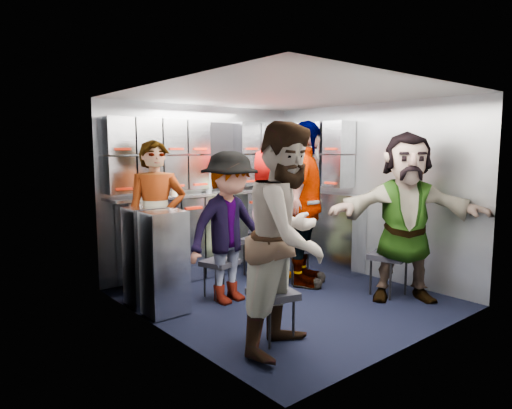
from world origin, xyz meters
TOP-DOWN VIEW (x-y plane):
  - floor at (0.00, 0.00)m, footprint 3.00×3.00m
  - wall_back at (0.00, 1.50)m, footprint 2.80×0.04m
  - wall_left at (-1.40, 0.00)m, footprint 0.04×3.00m
  - wall_right at (1.40, 0.00)m, footprint 0.04×3.00m
  - ceiling at (0.00, 0.00)m, footprint 2.80×3.00m
  - cart_bank_back at (0.00, 1.29)m, footprint 2.68×0.38m
  - cart_bank_left at (-1.19, 0.56)m, footprint 0.38×0.76m
  - counter at (0.00, 1.29)m, footprint 2.68×0.42m
  - locker_bank_back at (0.00, 1.35)m, footprint 2.68×0.28m
  - locker_bank_right at (1.25, 0.70)m, footprint 0.28×1.00m
  - right_cabinet at (1.25, 0.60)m, footprint 0.28×1.20m
  - coffee_niche at (0.18, 1.41)m, footprint 0.46×0.16m
  - red_latch_strip at (0.00, 1.09)m, footprint 2.60×0.02m
  - jump_seat_near_left at (-0.80, -0.71)m, footprint 0.43×0.42m
  - jump_seat_mid_left at (-0.50, 0.46)m, footprint 0.41×0.40m
  - jump_seat_center at (0.36, 0.82)m, footprint 0.51×0.50m
  - jump_seat_mid_right at (0.51, 0.38)m, footprint 0.44×0.43m
  - jump_seat_near_right at (0.94, -0.63)m, footprint 0.48×0.46m
  - attendant_standing at (-1.03, 0.82)m, footprint 0.71×0.61m
  - attendant_arc_a at (-0.80, -0.89)m, footprint 1.04×0.94m
  - attendant_arc_b at (-0.50, 0.28)m, footprint 1.03×0.64m
  - attendant_arc_c at (0.36, 0.64)m, footprint 0.88×0.69m
  - attendant_arc_d at (0.51, 0.20)m, footprint 1.17×0.99m
  - attendant_arc_e at (0.94, -0.81)m, footprint 1.53×1.48m
  - bottle_left at (-0.10, 1.24)m, footprint 0.07×0.07m
  - bottle_mid at (0.25, 1.24)m, footprint 0.06×0.06m
  - bottle_right at (0.67, 1.24)m, footprint 0.06×0.06m
  - cup_left at (-0.59, 1.23)m, footprint 0.08×0.08m
  - cup_right at (0.88, 1.23)m, footprint 0.07×0.07m

SIDE VIEW (x-z plane):
  - floor at x=0.00m, z-range 0.00..0.00m
  - jump_seat_mid_left at x=-0.50m, z-range 0.15..0.55m
  - jump_seat_mid_right at x=0.51m, z-range 0.16..0.57m
  - jump_seat_near_left at x=-0.80m, z-range 0.16..0.58m
  - jump_seat_near_right at x=0.94m, z-range 0.18..0.63m
  - jump_seat_center at x=0.36m, z-range 0.18..0.66m
  - cart_bank_back at x=0.00m, z-range 0.00..0.99m
  - cart_bank_left at x=-1.19m, z-range 0.00..0.99m
  - right_cabinet at x=1.25m, z-range 0.00..1.00m
  - attendant_arc_b at x=-0.50m, z-range 0.00..1.54m
  - attendant_arc_c at x=0.36m, z-range 0.00..1.57m
  - attendant_standing at x=-1.03m, z-range 0.00..1.65m
  - attendant_arc_e at x=0.94m, z-range 0.00..1.74m
  - red_latch_strip at x=0.00m, z-range 0.86..0.90m
  - attendant_arc_a at x=-0.80m, z-range 0.00..1.77m
  - attendant_arc_d at x=0.51m, z-range 0.00..1.88m
  - counter at x=0.00m, z-range 1.00..1.03m
  - wall_back at x=0.00m, z-range 0.00..2.10m
  - wall_left at x=-1.40m, z-range 0.00..2.10m
  - wall_right at x=1.40m, z-range 0.00..2.10m
  - cup_left at x=-0.59m, z-range 1.03..1.13m
  - cup_right at x=0.88m, z-range 1.03..1.14m
  - bottle_right at x=0.67m, z-range 1.03..1.28m
  - bottle_mid at x=0.25m, z-range 1.03..1.29m
  - bottle_left at x=-0.10m, z-range 1.03..1.29m
  - coffee_niche at x=0.18m, z-range 1.05..1.89m
  - locker_bank_back at x=0.00m, z-range 1.08..1.90m
  - locker_bank_right at x=1.25m, z-range 1.08..1.90m
  - ceiling at x=0.00m, z-range 2.09..2.11m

